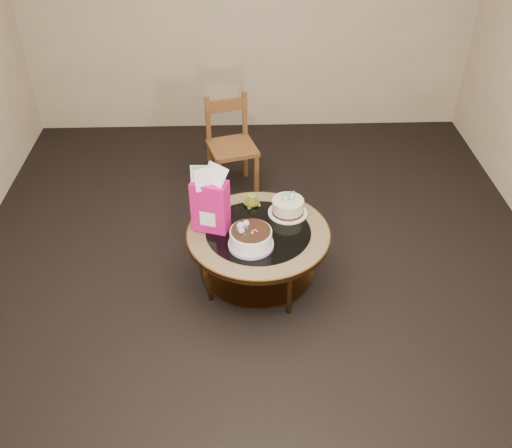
{
  "coord_description": "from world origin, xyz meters",
  "views": [
    {
      "loc": [
        -0.13,
        -3.15,
        2.91
      ],
      "look_at": [
        -0.02,
        0.02,
        0.51
      ],
      "focal_mm": 40.0,
      "sensor_mm": 36.0,
      "label": 1
    }
  ],
  "objects_px": {
    "cream_cake": "(288,207)",
    "coffee_table": "(258,240)",
    "gift_bag": "(210,199)",
    "dining_chair": "(231,145)",
    "decorated_cake": "(251,239)"
  },
  "relations": [
    {
      "from": "cream_cake",
      "to": "coffee_table",
      "type": "bearing_deg",
      "value": -157.5
    },
    {
      "from": "cream_cake",
      "to": "gift_bag",
      "type": "xyz_separation_m",
      "value": [
        -0.55,
        -0.15,
        0.19
      ]
    },
    {
      "from": "cream_cake",
      "to": "gift_bag",
      "type": "height_order",
      "value": "gift_bag"
    },
    {
      "from": "coffee_table",
      "to": "dining_chair",
      "type": "relative_size",
      "value": 1.2
    },
    {
      "from": "dining_chair",
      "to": "cream_cake",
      "type": "bearing_deg",
      "value": -84.82
    },
    {
      "from": "decorated_cake",
      "to": "cream_cake",
      "type": "bearing_deg",
      "value": 52.37
    },
    {
      "from": "coffee_table",
      "to": "gift_bag",
      "type": "relative_size",
      "value": 2.08
    },
    {
      "from": "decorated_cake",
      "to": "gift_bag",
      "type": "relative_size",
      "value": 0.63
    },
    {
      "from": "gift_bag",
      "to": "dining_chair",
      "type": "relative_size",
      "value": 0.58
    },
    {
      "from": "coffee_table",
      "to": "decorated_cake",
      "type": "relative_size",
      "value": 3.3
    },
    {
      "from": "coffee_table",
      "to": "decorated_cake",
      "type": "height_order",
      "value": "decorated_cake"
    },
    {
      "from": "cream_cake",
      "to": "dining_chair",
      "type": "relative_size",
      "value": 0.34
    },
    {
      "from": "cream_cake",
      "to": "dining_chair",
      "type": "xyz_separation_m",
      "value": [
        -0.41,
        1.08,
        -0.08
      ]
    },
    {
      "from": "decorated_cake",
      "to": "gift_bag",
      "type": "bearing_deg",
      "value": 142.27
    },
    {
      "from": "coffee_table",
      "to": "dining_chair",
      "type": "bearing_deg",
      "value": 98.49
    }
  ]
}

